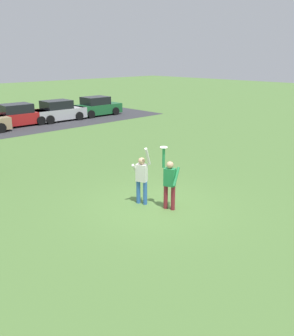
{
  "coord_description": "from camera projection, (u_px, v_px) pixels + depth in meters",
  "views": [
    {
      "loc": [
        -7.97,
        -7.87,
        4.87
      ],
      "look_at": [
        0.0,
        0.35,
        1.27
      ],
      "focal_mm": 38.14,
      "sensor_mm": 36.0,
      "label": 1
    }
  ],
  "objects": [
    {
      "name": "person_defender",
      "position": [
        142.0,
        177.0,
        12.03
      ],
      "size": [
        0.56,
        0.64,
        2.04
      ],
      "rotation": [
        0.0,
        0.0,
        5.05
      ],
      "color": "#3366B7",
      "rests_on": "ground_plane"
    },
    {
      "name": "ground_plane",
      "position": [
        154.0,
        206.0,
        12.14
      ],
      "size": [
        120.0,
        120.0,
        0.0
      ],
      "primitive_type": "plane",
      "color": "#567F3D"
    },
    {
      "name": "person_catcher",
      "position": [
        170.0,
        181.0,
        11.6
      ],
      "size": [
        0.48,
        0.59,
        2.08
      ],
      "rotation": [
        0.0,
        0.0,
        1.91
      ],
      "color": "maroon",
      "rests_on": "ground_plane"
    },
    {
      "name": "parked_car_green",
      "position": [
        97.0,
        107.0,
        30.41
      ],
      "size": [
        4.13,
        2.1,
        1.59
      ],
      "rotation": [
        0.0,
        0.0,
        -0.02
      ],
      "color": "#1E6633",
      "rests_on": "ground_plane"
    },
    {
      "name": "frisbee_disc",
      "position": [
        164.0,
        147.0,
        11.36
      ],
      "size": [
        0.25,
        0.25,
        0.02
      ],
      "primitive_type": "cylinder",
      "color": "white",
      "rests_on": "person_catcher"
    },
    {
      "name": "parked_car_red",
      "position": [
        18.0,
        116.0,
        25.89
      ],
      "size": [
        4.13,
        2.1,
        1.59
      ],
      "rotation": [
        0.0,
        0.0,
        -0.02
      ],
      "color": "red",
      "rests_on": "ground_plane"
    },
    {
      "name": "parked_car_silver",
      "position": [
        58.0,
        111.0,
        27.91
      ],
      "size": [
        4.13,
        2.1,
        1.59
      ],
      "rotation": [
        0.0,
        0.0,
        -0.02
      ],
      "color": "#BCBCC1",
      "rests_on": "ground_plane"
    }
  ]
}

